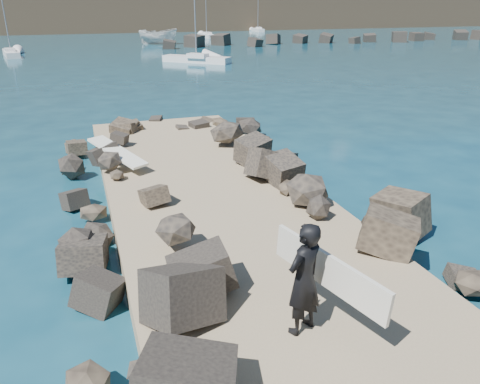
{
  "coord_description": "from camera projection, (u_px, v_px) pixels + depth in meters",
  "views": [
    {
      "loc": [
        -3.44,
        -10.99,
        5.8
      ],
      "look_at": [
        0.0,
        -1.0,
        1.5
      ],
      "focal_mm": 35.0,
      "sensor_mm": 36.0,
      "label": 1
    }
  ],
  "objects": [
    {
      "name": "surfboard_resting",
      "position": [
        118.0,
        155.0,
        15.66
      ],
      "size": [
        1.82,
        2.45,
        0.08
      ],
      "primitive_type": "cube",
      "rotation": [
        0.0,
        0.0,
        0.55
      ],
      "color": "white",
      "rests_on": "riprap_left"
    },
    {
      "name": "boat_imported",
      "position": [
        158.0,
        36.0,
        69.07
      ],
      "size": [
        6.18,
        4.3,
        2.24
      ],
      "primitive_type": "imported",
      "rotation": [
        0.0,
        0.0,
        1.16
      ],
      "color": "silver",
      "rests_on": "ground"
    },
    {
      "name": "riprap_left",
      "position": [
        125.0,
        257.0,
        10.47
      ],
      "size": [
        2.6,
        22.0,
        1.0
      ],
      "primitive_type": "cube",
      "color": "black",
      "rests_on": "ground"
    },
    {
      "name": "sailboat_f",
      "position": [
        258.0,
        30.0,
        98.71
      ],
      "size": [
        1.51,
        5.6,
        6.85
      ],
      "color": "silver",
      "rests_on": "ground"
    },
    {
      "name": "riprap_right",
      "position": [
        351.0,
        221.0,
        12.22
      ],
      "size": [
        2.6,
        22.0,
        1.0
      ],
      "primitive_type": "cube",
      "color": "black",
      "rests_on": "ground"
    },
    {
      "name": "breakwater_secondary",
      "position": [
        337.0,
        39.0,
        71.34
      ],
      "size": [
        52.0,
        4.0,
        1.2
      ],
      "primitive_type": "cube",
      "color": "black",
      "rests_on": "ground"
    },
    {
      "name": "jetty",
      "position": [
        254.0,
        254.0,
        10.98
      ],
      "size": [
        6.0,
        26.0,
        0.6
      ],
      "primitive_type": "cube",
      "color": "#8C7759",
      "rests_on": "ground"
    },
    {
      "name": "sailboat_d",
      "position": [
        207.0,
        36.0,
        82.19
      ],
      "size": [
        1.76,
        6.35,
        7.66
      ],
      "color": "silver",
      "rests_on": "ground"
    },
    {
      "name": "sailboat_a",
      "position": [
        11.0,
        53.0,
        53.65
      ],
      "size": [
        2.47,
        6.51,
        7.75
      ],
      "color": "silver",
      "rests_on": "ground"
    },
    {
      "name": "sailboat_c",
      "position": [
        197.0,
        59.0,
        48.09
      ],
      "size": [
        6.43,
        6.02,
        8.7
      ],
      "color": "silver",
      "rests_on": "ground"
    },
    {
      "name": "surfer_with_board",
      "position": [
        308.0,
        278.0,
        7.64
      ],
      "size": [
        1.32,
        2.39,
        2.01
      ],
      "color": "black",
      "rests_on": "jetty"
    },
    {
      "name": "ground",
      "position": [
        228.0,
        230.0,
        12.84
      ],
      "size": [
        800.0,
        800.0,
        0.0
      ],
      "primitive_type": "plane",
      "color": "#0F384C",
      "rests_on": "ground"
    }
  ]
}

